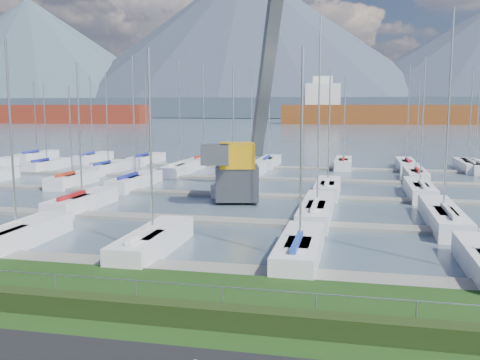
# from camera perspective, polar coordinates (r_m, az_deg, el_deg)

# --- Properties ---
(path) EXTENTS (160.00, 2.00, 0.04)m
(path) POSITION_cam_1_polar(r_m,az_deg,el_deg) (16.02, -11.96, -18.10)
(path) COLOR black
(path) RESTS_ON grass
(water) EXTENTS (800.00, 540.00, 0.20)m
(water) POSITION_cam_1_polar(r_m,az_deg,el_deg) (276.26, 10.95, 6.22)
(water) COLOR #495C6C
(hedge) EXTENTS (80.00, 0.70, 0.70)m
(hedge) POSITION_cam_1_polar(r_m,az_deg,el_deg) (18.08, -8.54, -13.73)
(hedge) COLOR #203011
(hedge) RESTS_ON grass
(fence) EXTENTS (80.00, 0.04, 0.04)m
(fence) POSITION_cam_1_polar(r_m,az_deg,el_deg) (18.14, -8.15, -10.79)
(fence) COLOR gray
(fence) RESTS_ON grass
(foothill) EXTENTS (900.00, 80.00, 12.00)m
(foothill) POSITION_cam_1_polar(r_m,az_deg,el_deg) (346.15, 11.24, 7.58)
(foothill) COLOR #404E5D
(foothill) RESTS_ON water
(mountains) EXTENTS (1190.00, 360.00, 115.00)m
(mountains) POSITION_cam_1_polar(r_m,az_deg,el_deg) (422.59, 12.60, 13.10)
(mountains) COLOR #3E475A
(mountains) RESTS_ON water
(docks) EXTENTS (90.00, 41.60, 0.25)m
(docks) POSITION_cam_1_polar(r_m,az_deg,el_deg) (43.13, 3.92, -1.74)
(docks) COLOR #65635E
(docks) RESTS_ON water
(crane) EXTENTS (6.89, 13.15, 22.35)m
(crane) POSITION_cam_1_polar(r_m,az_deg,el_deg) (41.48, 0.66, 5.60)
(crane) COLOR #4F5156
(crane) RESTS_ON water
(cargo_ship_west) EXTENTS (96.51, 27.02, 21.50)m
(cargo_ship_west) POSITION_cam_1_polar(r_m,az_deg,el_deg) (250.08, -21.59, 6.57)
(cargo_ship_west) COLOR maroon
(cargo_ship_west) RESTS_ON water
(cargo_ship_mid) EXTENTS (111.85, 30.40, 21.50)m
(cargo_ship_mid) POSITION_cam_1_polar(r_m,az_deg,el_deg) (229.16, 17.32, 6.66)
(cargo_ship_mid) COLOR brown
(cargo_ship_mid) RESTS_ON water
(sailboat_fleet) EXTENTS (76.23, 49.93, 13.84)m
(sailboat_fleet) POSITION_cam_1_polar(r_m,az_deg,el_deg) (46.17, 3.37, 5.89)
(sailboat_fleet) COLOR silver
(sailboat_fleet) RESTS_ON water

